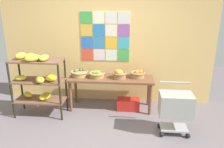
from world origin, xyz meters
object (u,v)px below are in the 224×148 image
Objects in this scene: fruit_basket_back_right at (97,74)px; fruit_basket_back_left at (79,73)px; display_table at (111,82)px; fruit_basket_centre at (138,74)px; fruit_basket_left at (119,74)px; banana_shelf_unit at (37,78)px; shopping_cart at (176,106)px; produce_crate_under_table at (128,104)px.

fruit_basket_back_right reaches higher than fruit_basket_back_left.
display_table is 5.59× the size of fruit_basket_centre.
fruit_basket_back_right is at bearing -179.89° from fruit_basket_left.
banana_shelf_unit is at bearing -165.15° from fruit_basket_left.
fruit_basket_centre is at bearing 5.96° from display_table.
fruit_basket_back_right is 0.38× the size of shopping_cart.
fruit_basket_back_left is at bearing 175.93° from produce_crate_under_table.
fruit_basket_centre reaches higher than produce_crate_under_table.
display_table is (1.34, 0.41, -0.19)m from banana_shelf_unit.
banana_shelf_unit is 1.94m from fruit_basket_centre.
banana_shelf_unit reaches higher than shopping_cart.
display_table reaches higher than produce_crate_under_table.
display_table is 0.60m from produce_crate_under_table.
display_table is 0.56m from fruit_basket_centre.
fruit_basket_centre is 1.11m from shopping_cart.
fruit_basket_back_right is 0.91× the size of fruit_basket_back_left.
banana_shelf_unit reaches higher than fruit_basket_centre.
shopping_cart reaches higher than fruit_basket_centre.
fruit_basket_back_right is 0.71× the size of produce_crate_under_table.
produce_crate_under_table is at bearing -154.62° from fruit_basket_centre.
fruit_basket_back_right is (1.06, 0.40, -0.04)m from banana_shelf_unit.
banana_shelf_unit is 2.54m from shopping_cart.
display_table is 1.42m from shopping_cart.
banana_shelf_unit is 1.88m from produce_crate_under_table.
produce_crate_under_table is 1.19m from shopping_cart.
fruit_basket_left reaches higher than produce_crate_under_table.
banana_shelf_unit is 1.42m from display_table.
banana_shelf_unit is 1.14m from fruit_basket_back_right.
fruit_basket_left reaches higher than fruit_basket_back_left.
fruit_basket_left is at bearing 152.91° from shopping_cart.
fruit_basket_centre is at bearing 4.83° from fruit_basket_back_right.
display_table is at bearing -4.16° from fruit_basket_back_left.
fruit_basket_back_left is at bearing -179.58° from fruit_basket_centre.
fruit_basket_centre is 1.04× the size of fruit_basket_left.
fruit_basket_left is (0.17, -0.01, 0.17)m from display_table.
display_table is at bearing 17.12° from banana_shelf_unit.
fruit_basket_centre is 1.19m from fruit_basket_back_left.
fruit_basket_back_right is (-0.28, -0.01, 0.15)m from display_table.
display_table is 5.28× the size of fruit_basket_back_right.
shopping_cart is (0.78, -0.81, 0.39)m from produce_crate_under_table.
banana_shelf_unit is 2.75× the size of produce_crate_under_table.
shopping_cart is at bearing -55.77° from fruit_basket_centre.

